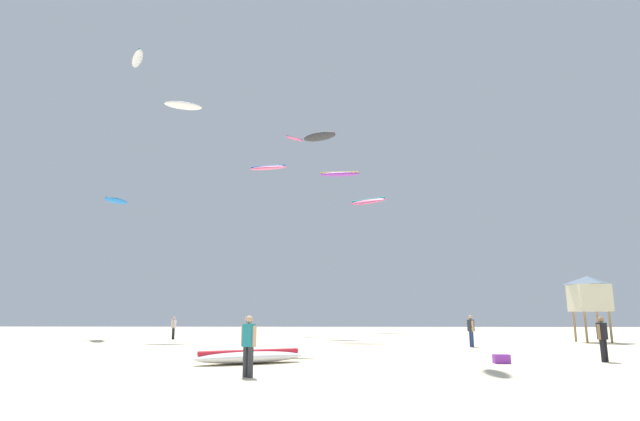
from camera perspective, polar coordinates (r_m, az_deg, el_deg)
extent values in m
plane|color=beige|center=(11.40, -2.48, -20.37)|extent=(120.00, 120.00, 0.00)
cylinder|color=#2D2D33|center=(15.27, -8.33, -16.40)|extent=(0.16, 0.16, 0.84)
cylinder|color=#2D2D33|center=(15.13, -7.79, -16.46)|extent=(0.16, 0.16, 0.84)
cylinder|color=teal|center=(15.15, -7.98, -13.65)|extent=(0.39, 0.39, 0.63)
cylinder|color=tan|center=(15.31, -8.60, -13.71)|extent=(0.11, 0.11, 0.58)
cylinder|color=tan|center=(14.99, -7.35, -13.79)|extent=(0.11, 0.11, 0.58)
sphere|color=tan|center=(15.14, -7.93, -12.00)|extent=(0.23, 0.23, 0.23)
cylinder|color=black|center=(22.44, 29.31, -13.52)|extent=(0.15, 0.15, 0.82)
cylinder|color=black|center=(22.27, 29.08, -13.57)|extent=(0.15, 0.15, 0.82)
cylinder|color=black|center=(22.32, 29.01, -11.72)|extent=(0.38, 0.38, 0.61)
cylinder|color=#936B4C|center=(22.52, 29.29, -11.74)|extent=(0.11, 0.11, 0.56)
cylinder|color=#936B4C|center=(22.13, 28.74, -11.82)|extent=(0.11, 0.11, 0.56)
sphere|color=#936B4C|center=(22.31, 28.90, -10.63)|extent=(0.22, 0.22, 0.22)
cylinder|color=black|center=(38.63, -16.07, -13.09)|extent=(0.14, 0.14, 0.77)
cylinder|color=black|center=(38.46, -16.13, -13.09)|extent=(0.14, 0.14, 0.77)
cylinder|color=silver|center=(38.53, -16.05, -12.09)|extent=(0.35, 0.35, 0.58)
cylinder|color=tan|center=(38.73, -15.97, -12.12)|extent=(0.10, 0.10, 0.53)
cylinder|color=tan|center=(38.33, -16.12, -12.13)|extent=(0.10, 0.10, 0.53)
sphere|color=tan|center=(38.53, -16.01, -11.50)|extent=(0.21, 0.21, 0.21)
cylinder|color=navy|center=(29.56, 16.52, -13.64)|extent=(0.16, 0.16, 0.83)
cylinder|color=navy|center=(29.39, 16.68, -13.64)|extent=(0.16, 0.16, 0.83)
cylinder|color=#2D2D33|center=(29.45, 16.52, -12.23)|extent=(0.38, 0.38, 0.62)
cylinder|color=tan|center=(29.66, 16.34, -12.28)|extent=(0.11, 0.11, 0.57)
cylinder|color=tan|center=(29.25, 16.70, -12.28)|extent=(0.11, 0.11, 0.57)
sphere|color=tan|center=(29.45, 16.47, -11.40)|extent=(0.22, 0.22, 0.22)
ellipsoid|color=white|center=(19.24, -7.89, -15.96)|extent=(4.15, 2.93, 0.48)
cylinder|color=red|center=(19.22, -7.87, -15.42)|extent=(3.40, 1.90, 0.18)
cylinder|color=#8C704C|center=(38.21, 28.69, -11.32)|extent=(0.14, 0.14, 1.90)
cylinder|color=#8C704C|center=(36.88, 29.75, -11.27)|extent=(0.14, 0.14, 1.90)
cylinder|color=#8C704C|center=(37.57, 26.61, -11.53)|extent=(0.14, 0.14, 1.90)
cylinder|color=#8C704C|center=(36.21, 27.61, -11.49)|extent=(0.14, 0.14, 1.90)
cube|color=beige|center=(37.22, 27.90, -8.65)|extent=(2.00, 2.00, 1.70)
pyramid|color=slate|center=(37.26, 27.74, -6.93)|extent=(2.30, 2.30, 0.55)
cube|color=purple|center=(20.26, 19.64, -15.38)|extent=(0.56, 0.36, 0.32)
ellipsoid|color=#E5598C|center=(29.04, -5.82, 4.76)|extent=(2.30, 1.10, 0.36)
cylinder|color=blue|center=(29.06, -5.82, 4.95)|extent=(2.01, 0.52, 0.10)
ellipsoid|color=#E5598C|center=(53.67, 5.42, 1.02)|extent=(4.27, 3.33, 0.94)
cylinder|color=#19B29E|center=(53.71, 5.42, 1.22)|extent=(3.41, 2.25, 0.19)
ellipsoid|color=white|center=(51.75, -19.75, 15.69)|extent=(2.55, 3.72, 0.78)
cylinder|color=#19B29E|center=(51.82, -19.74, 15.85)|extent=(1.61, 3.06, 0.16)
ellipsoid|color=purple|center=(36.80, 2.21, 4.07)|extent=(2.93, 1.00, 0.37)
cylinder|color=yellow|center=(36.83, 2.21, 4.27)|extent=(2.66, 0.28, 0.13)
ellipsoid|color=blue|center=(43.53, -21.84, 1.02)|extent=(1.56, 2.20, 0.49)
cylinder|color=blue|center=(43.55, -21.83, 1.14)|extent=(1.01, 1.79, 0.09)
ellipsoid|color=#2D2D33|center=(44.01, -0.05, 8.26)|extent=(3.12, 2.08, 0.74)
cylinder|color=red|center=(44.06, -0.05, 8.43)|extent=(2.59, 1.31, 0.13)
ellipsoid|color=#E5598C|center=(49.43, -2.87, 8.03)|extent=(1.90, 1.82, 0.29)
cylinder|color=purple|center=(49.46, -2.87, 8.13)|extent=(1.44, 1.34, 0.09)
ellipsoid|color=white|center=(41.78, -15.06, 11.26)|extent=(2.97, 1.81, 0.58)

